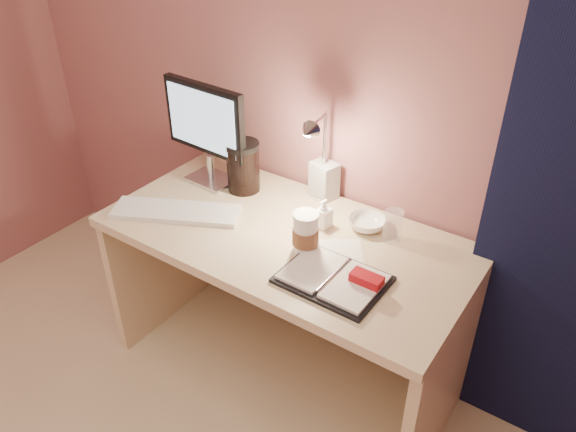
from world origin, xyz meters
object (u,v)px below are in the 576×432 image
Objects in this scene: desk at (296,270)px; monitor at (207,125)px; product_box at (324,180)px; desk_lamp at (308,152)px; dark_jar at (243,169)px; lotion_bottle at (324,213)px; planner at (336,278)px; keyboard at (176,212)px; clear_cup at (393,226)px; bowl at (367,223)px; coffee_cup at (306,233)px.

monitor is at bearing 171.62° from desk.
desk_lamp reaches higher than product_box.
desk_lamp is at bearing 6.60° from dark_jar.
desk_lamp is (-0.13, 0.09, 0.19)m from lotion_bottle.
dark_jar is (-0.63, 0.31, 0.08)m from planner.
dark_jar is at bearing 173.09° from lotion_bottle.
monitor is 2.83× the size of product_box.
product_box is (0.41, 0.44, 0.07)m from keyboard.
desk is 9.01× the size of product_box.
bowl is (-0.11, 0.02, -0.04)m from clear_cup.
bowl is at bearing -7.56° from product_box.
keyboard is 3.51× the size of bowl.
planner is at bearing -53.64° from desk_lamp.
lotion_bottle is at bearing -43.75° from product_box.
product_box reaches higher than bowl.
dark_jar is (-0.68, -0.01, 0.04)m from clear_cup.
lotion_bottle is 0.24m from desk_lamp.
planner is 0.33m from clear_cup.
coffee_cup is at bearing -14.15° from monitor.
lotion_bottle is (-0.14, -0.08, 0.04)m from bowl.
clear_cup is 0.68m from dark_jar.
coffee_cup is 0.39× the size of desk_lamp.
desk is 7.26× the size of dark_jar.
dark_jar reaches higher than clear_cup.
monitor is at bearing 162.49° from coffee_cup.
monitor reaches higher than bowl.
keyboard is 3.23× the size of product_box.
monitor reaches higher than keyboard.
desk_lamp is (0.40, 0.34, 0.24)m from keyboard.
clear_cup is 1.06× the size of lotion_bottle.
keyboard is at bearing -147.26° from desk_lamp.
monitor reaches higher than lotion_bottle.
lotion_bottle is at bearing 98.95° from coffee_cup.
clear_cup is (0.35, 0.11, 0.29)m from desk.
lotion_bottle is at bearing -165.43° from clear_cup.
planner is (0.30, -0.21, 0.24)m from desk.
desk is at bearing -162.10° from clear_cup.
keyboard is 0.33m from dark_jar.
lotion_bottle is at bearing 26.41° from desk.
clear_cup is at bearing 45.52° from coffee_cup.
bowl is (-0.06, 0.34, 0.01)m from planner.
monitor is 0.88× the size of keyboard.
bowl is 0.17m from lotion_bottle.
keyboard is at bearing -154.29° from desk.
monitor reaches higher than desk_lamp.
desk is 2.79× the size of keyboard.
coffee_cup is (-0.18, 0.09, 0.06)m from planner.
product_box reaches higher than clear_cup.
dark_jar is at bearing 178.68° from desk_lamp.
monitor reaches higher than clear_cup.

